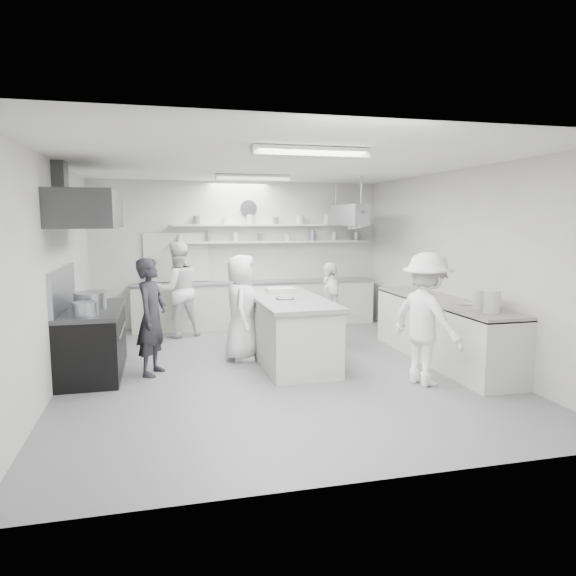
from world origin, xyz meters
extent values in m
cube|color=gray|center=(0.00, 0.00, -0.01)|extent=(6.00, 7.00, 0.02)
cube|color=silver|center=(0.00, 0.00, 3.01)|extent=(6.00, 7.00, 0.02)
cube|color=silver|center=(0.00, 3.50, 1.50)|extent=(6.00, 0.04, 3.00)
cube|color=silver|center=(0.00, -3.50, 1.50)|extent=(6.00, 0.04, 3.00)
cube|color=silver|center=(-3.00, 0.00, 1.50)|extent=(0.04, 7.00, 3.00)
cube|color=silver|center=(3.00, 0.00, 1.50)|extent=(0.04, 7.00, 3.00)
cube|color=black|center=(-2.60, 0.40, 0.45)|extent=(0.80, 1.80, 0.90)
cube|color=#3B3B3E|center=(-2.60, 0.40, 2.35)|extent=(0.85, 2.00, 0.50)
cube|color=beige|center=(0.30, 3.20, 0.46)|extent=(5.00, 0.60, 0.92)
cube|color=beige|center=(0.70, 3.37, 1.75)|extent=(4.20, 0.26, 0.04)
cube|color=beige|center=(0.70, 3.37, 2.10)|extent=(4.20, 0.26, 0.04)
cube|color=black|center=(-1.30, 3.48, 1.45)|extent=(1.30, 0.04, 1.00)
cylinder|color=silver|center=(0.20, 3.46, 2.45)|extent=(0.32, 0.05, 0.32)
cube|color=beige|center=(2.65, -0.20, 0.47)|extent=(0.74, 3.30, 0.94)
cube|color=#999DA5|center=(2.00, 2.40, 2.30)|extent=(0.30, 1.60, 0.40)
cube|color=beige|center=(0.00, -1.80, 2.94)|extent=(1.30, 0.25, 0.10)
cube|color=beige|center=(0.00, 1.80, 2.94)|extent=(1.30, 0.25, 0.10)
cube|color=beige|center=(0.30, 0.48, 0.48)|extent=(1.02, 2.63, 0.96)
cylinder|color=#999DA5|center=(-2.60, 0.31, 1.05)|extent=(0.44, 0.44, 0.29)
imported|color=#26262A|center=(-1.77, 0.16, 0.84)|extent=(0.61, 0.72, 1.68)
imported|color=white|center=(-1.32, 2.58, 0.90)|extent=(1.02, 0.89, 1.79)
imported|color=white|center=(-0.40, 0.64, 0.84)|extent=(0.68, 0.90, 1.67)
imported|color=white|center=(1.24, 1.15, 0.74)|extent=(0.47, 0.91, 1.48)
imported|color=white|center=(1.81, -1.19, 0.89)|extent=(0.99, 1.30, 1.78)
imported|color=#999DA5|center=(0.21, 0.24, 1.00)|extent=(0.36, 0.36, 0.07)
imported|color=beige|center=(0.30, -0.28, 0.99)|extent=(0.20, 0.20, 0.06)
imported|color=beige|center=(2.69, -0.70, 0.97)|extent=(0.25, 0.25, 0.05)
camera|label=1|loc=(-1.63, -7.39, 2.21)|focal=32.50mm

